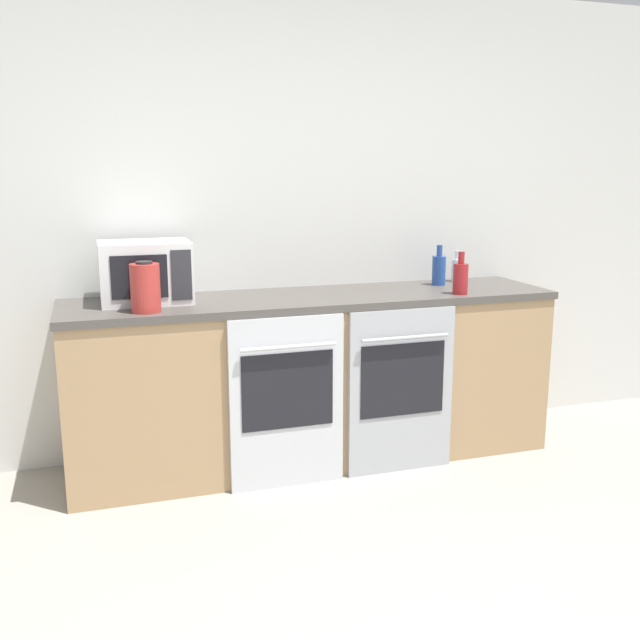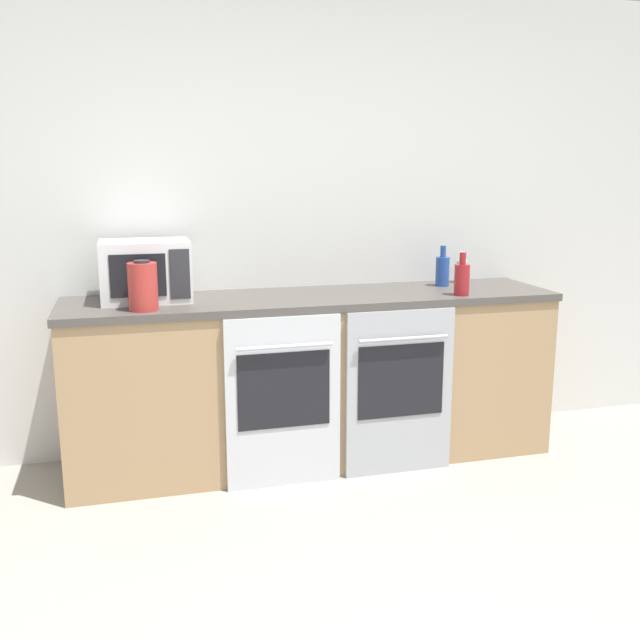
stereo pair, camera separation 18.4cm
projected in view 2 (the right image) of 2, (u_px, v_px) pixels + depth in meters
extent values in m
cube|color=silver|center=(299.00, 222.00, 4.09)|extent=(10.00, 0.06, 2.60)
cube|color=tan|center=(314.00, 381.00, 3.95)|extent=(2.63, 0.61, 0.89)
cube|color=#4C4742|center=(314.00, 299.00, 3.86)|extent=(2.66, 0.63, 0.04)
cube|color=silver|center=(283.00, 403.00, 3.59)|extent=(0.59, 0.03, 0.89)
cube|color=black|center=(284.00, 390.00, 3.56)|extent=(0.47, 0.01, 0.39)
cylinder|color=silver|center=(285.00, 347.00, 3.49)|extent=(0.48, 0.02, 0.02)
cube|color=#A8AAAF|center=(400.00, 393.00, 3.75)|extent=(0.59, 0.03, 0.89)
cube|color=black|center=(401.00, 381.00, 3.72)|extent=(0.47, 0.01, 0.39)
cylinder|color=#A8AAAF|center=(404.00, 339.00, 3.65)|extent=(0.48, 0.02, 0.02)
cube|color=silver|center=(146.00, 271.00, 3.66)|extent=(0.45, 0.33, 0.31)
cube|color=black|center=(138.00, 276.00, 3.49)|extent=(0.27, 0.01, 0.21)
cube|color=#2D2D33|center=(180.00, 274.00, 3.55)|extent=(0.10, 0.01, 0.25)
cylinder|color=maroon|center=(462.00, 280.00, 3.83)|extent=(0.08, 0.08, 0.17)
cylinder|color=maroon|center=(463.00, 258.00, 3.81)|extent=(0.03, 0.03, 0.07)
cylinder|color=#234793|center=(442.00, 271.00, 4.14)|extent=(0.08, 0.08, 0.17)
cylinder|color=#234793|center=(443.00, 251.00, 4.12)|extent=(0.03, 0.03, 0.07)
cylinder|color=silver|center=(461.00, 271.00, 4.27)|extent=(0.06, 0.06, 0.13)
cylinder|color=silver|center=(462.00, 256.00, 4.25)|extent=(0.03, 0.03, 0.05)
cylinder|color=#B2332D|center=(143.00, 287.00, 3.42)|extent=(0.14, 0.14, 0.23)
cylinder|color=#262628|center=(142.00, 261.00, 3.39)|extent=(0.08, 0.08, 0.01)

